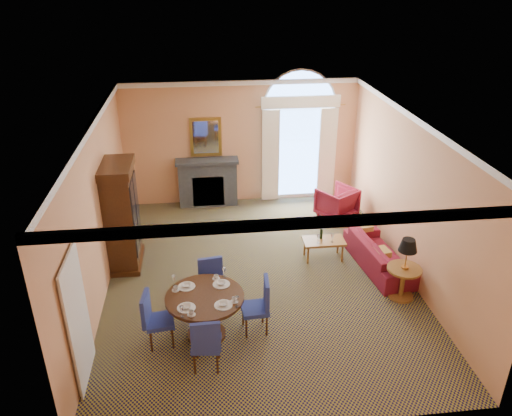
{
  "coord_description": "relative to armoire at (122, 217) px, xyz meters",
  "views": [
    {
      "loc": [
        -1.07,
        -8.48,
        5.69
      ],
      "look_at": [
        0.0,
        0.5,
        1.3
      ],
      "focal_mm": 35.0,
      "sensor_mm": 36.0,
      "label": 1
    }
  ],
  "objects": [
    {
      "name": "side_table",
      "position": [
        5.32,
        -1.87,
        -0.31
      ],
      "size": [
        0.64,
        0.64,
        1.23
      ],
      "color": "#98652D",
      "rests_on": "ground"
    },
    {
      "name": "sofa",
      "position": [
        5.27,
        -0.79,
        -0.78
      ],
      "size": [
        1.05,
        2.13,
        0.6
      ],
      "primitive_type": "imported",
      "rotation": [
        0.0,
        0.0,
        1.7
      ],
      "color": "maroon",
      "rests_on": "ground"
    },
    {
      "name": "dining_chair_north",
      "position": [
        1.72,
        -1.77,
        -0.51
      ],
      "size": [
        0.5,
        0.51,
        1.0
      ],
      "rotation": [
        0.0,
        0.0,
        3.25
      ],
      "color": "navy",
      "rests_on": "ground"
    },
    {
      "name": "dining_table",
      "position": [
        1.61,
        -2.54,
        -0.48
      ],
      "size": [
        1.31,
        1.31,
        1.02
      ],
      "color": "#331A0B",
      "rests_on": "ground"
    },
    {
      "name": "ground",
      "position": [
        2.72,
        -0.84,
        -1.08
      ],
      "size": [
        7.5,
        7.5,
        0.0
      ],
      "primitive_type": "plane",
      "color": "#16133C",
      "rests_on": "ground"
    },
    {
      "name": "dining_chair_east",
      "position": [
        2.54,
        -2.49,
        -0.51
      ],
      "size": [
        0.49,
        0.47,
        1.0
      ],
      "rotation": [
        0.0,
        0.0,
        1.64
      ],
      "color": "navy",
      "rests_on": "ground"
    },
    {
      "name": "dining_chair_west",
      "position": [
        0.76,
        -2.65,
        -0.51
      ],
      "size": [
        0.51,
        0.5,
        1.0
      ],
      "rotation": [
        0.0,
        0.0,
        -1.45
      ],
      "color": "navy",
      "rests_on": "ground"
    },
    {
      "name": "room_envelope",
      "position": [
        2.69,
        -0.17,
        1.43
      ],
      "size": [
        6.04,
        7.52,
        3.45
      ],
      "color": "#E39F6C",
      "rests_on": "ground"
    },
    {
      "name": "dining_chair_south",
      "position": [
        1.6,
        -3.37,
        -0.51
      ],
      "size": [
        0.49,
        0.49,
        1.0
      ],
      "rotation": [
        0.0,
        0.0,
        -0.11
      ],
      "color": "navy",
      "rests_on": "ground"
    },
    {
      "name": "armoire",
      "position": [
        0.0,
        0.0,
        0.0
      ],
      "size": [
        0.64,
        1.14,
        2.24
      ],
      "color": "#331A0B",
      "rests_on": "ground"
    },
    {
      "name": "armchair",
      "position": [
        4.98,
        1.61,
        -0.7
      ],
      "size": [
        1.15,
        1.16,
        0.77
      ],
      "primitive_type": "imported",
      "rotation": [
        0.0,
        0.0,
        3.71
      ],
      "color": "maroon",
      "rests_on": "ground"
    },
    {
      "name": "coffee_table",
      "position": [
        4.18,
        -0.32,
        -0.67
      ],
      "size": [
        0.88,
        0.5,
        0.75
      ],
      "rotation": [
        0.0,
        0.0,
        -0.01
      ],
      "color": "#98652D",
      "rests_on": "ground"
    }
  ]
}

